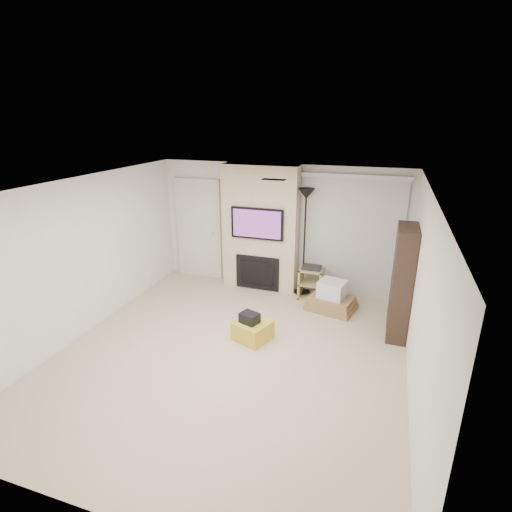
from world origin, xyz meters
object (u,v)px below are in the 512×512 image
(av_stand, at_px, (311,281))
(box_stack, at_px, (332,299))
(ottoman, at_px, (253,330))
(floor_lamp, at_px, (306,212))
(bookshelf, at_px, (402,283))

(av_stand, xyz_separation_m, box_stack, (0.46, -0.38, -0.13))
(av_stand, relative_size, box_stack, 0.69)
(ottoman, distance_m, av_stand, 1.91)
(floor_lamp, height_order, box_stack, floor_lamp)
(av_stand, bearing_deg, box_stack, -39.73)
(ottoman, xyz_separation_m, bookshelf, (2.16, 0.91, 0.75))
(bookshelf, bearing_deg, floor_lamp, 149.33)
(box_stack, distance_m, bookshelf, 1.42)
(av_stand, distance_m, box_stack, 0.61)
(floor_lamp, relative_size, bookshelf, 1.17)
(ottoman, xyz_separation_m, av_stand, (0.58, 1.81, 0.20))
(ottoman, height_order, box_stack, box_stack)
(ottoman, bearing_deg, box_stack, 54.08)
(floor_lamp, bearing_deg, av_stand, -38.06)
(bookshelf, bearing_deg, box_stack, 155.14)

